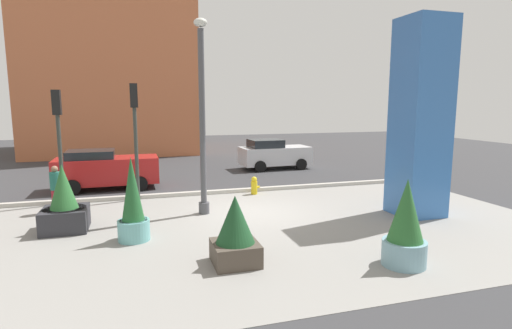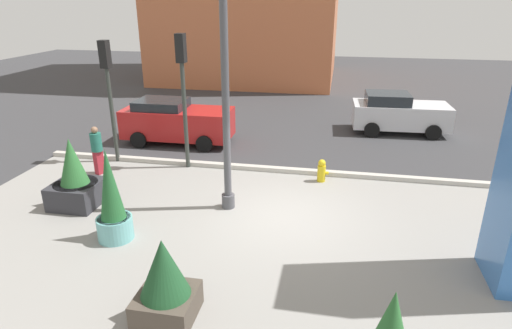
# 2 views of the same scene
# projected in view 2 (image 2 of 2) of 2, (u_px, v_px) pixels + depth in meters

# --- Properties ---
(ground_plane) EXTENTS (60.00, 60.00, 0.00)m
(ground_plane) POSITION_uv_depth(u_px,v_px,m) (298.00, 164.00, 15.28)
(ground_plane) COLOR #38383A
(plaza_pavement) EXTENTS (18.00, 10.00, 0.02)m
(plaza_pavement) POSITION_uv_depth(u_px,v_px,m) (271.00, 258.00, 9.80)
(plaza_pavement) COLOR gray
(plaza_pavement) RESTS_ON ground_plane
(curb_strip) EXTENTS (18.00, 0.24, 0.16)m
(curb_strip) POSITION_uv_depth(u_px,v_px,m) (295.00, 171.00, 14.45)
(curb_strip) COLOR #B7B2A8
(curb_strip) RESTS_ON ground_plane
(lamp_post) EXTENTS (0.44, 0.44, 6.44)m
(lamp_post) POSITION_uv_depth(u_px,v_px,m) (226.00, 98.00, 10.98)
(lamp_post) COLOR #4C4C51
(lamp_post) RESTS_ON ground_plane
(potted_plant_near_right) EXTENTS (1.27, 1.27, 1.99)m
(potted_plant_near_right) POSITION_uv_depth(u_px,v_px,m) (75.00, 180.00, 12.00)
(potted_plant_near_right) COLOR #2D2D33
(potted_plant_near_right) RESTS_ON ground_plane
(potted_plant_mid_plaza) EXTENTS (1.06, 1.06, 1.65)m
(potted_plant_mid_plaza) POSITION_uv_depth(u_px,v_px,m) (165.00, 283.00, 7.72)
(potted_plant_mid_plaza) COLOR #4C4238
(potted_plant_mid_plaza) RESTS_ON ground_plane
(potted_plant_curbside) EXTENTS (0.86, 0.86, 2.34)m
(potted_plant_curbside) POSITION_uv_depth(u_px,v_px,m) (112.00, 203.00, 10.21)
(potted_plant_curbside) COLOR #6BB2B2
(potted_plant_curbside) RESTS_ON ground_plane
(fire_hydrant) EXTENTS (0.36, 0.26, 0.75)m
(fire_hydrant) POSITION_uv_depth(u_px,v_px,m) (322.00, 171.00, 13.69)
(fire_hydrant) COLOR gold
(fire_hydrant) RESTS_ON ground_plane
(traffic_light_far_side) EXTENTS (0.28, 0.42, 4.49)m
(traffic_light_far_side) POSITION_uv_depth(u_px,v_px,m) (183.00, 80.00, 13.89)
(traffic_light_far_side) COLOR #333833
(traffic_light_far_side) RESTS_ON ground_plane
(traffic_light_corner) EXTENTS (0.28, 0.42, 4.23)m
(traffic_light_corner) POSITION_uv_depth(u_px,v_px,m) (108.00, 82.00, 14.49)
(traffic_light_corner) COLOR #333833
(traffic_light_corner) RESTS_ON ground_plane
(car_curb_west) EXTENTS (4.33, 2.04, 1.74)m
(car_curb_west) POSITION_uv_depth(u_px,v_px,m) (176.00, 121.00, 17.21)
(car_curb_west) COLOR red
(car_curb_west) RESTS_ON ground_plane
(car_passing_lane) EXTENTS (4.07, 2.15, 1.71)m
(car_passing_lane) POSITION_uv_depth(u_px,v_px,m) (398.00, 113.00, 18.54)
(car_passing_lane) COLOR silver
(car_passing_lane) RESTS_ON ground_plane
(pedestrian_crossing) EXTENTS (0.46, 0.46, 1.64)m
(pedestrian_crossing) POSITION_uv_depth(u_px,v_px,m) (97.00, 148.00, 14.10)
(pedestrian_crossing) COLOR maroon
(pedestrian_crossing) RESTS_ON ground_plane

